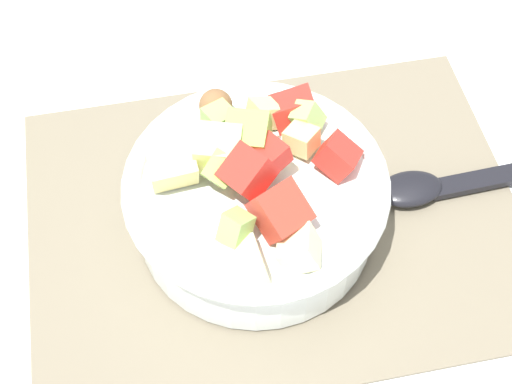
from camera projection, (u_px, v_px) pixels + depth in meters
name	position (u px, v px, depth m)	size (l,w,h in m)	color
ground_plane	(275.00, 219.00, 0.63)	(2.40, 2.40, 0.00)	silver
placemat	(275.00, 218.00, 0.63)	(0.41, 0.31, 0.01)	#756B56
salad_bowl	(256.00, 196.00, 0.59)	(0.21, 0.21, 0.11)	white
serving_spoon	(448.00, 182.00, 0.64)	(0.19, 0.04, 0.01)	black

